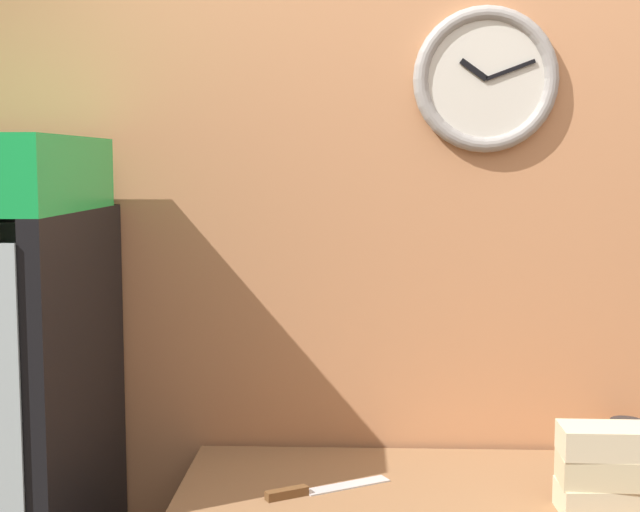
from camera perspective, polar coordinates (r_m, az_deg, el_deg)
wall_back at (r=2.59m, az=11.81°, el=-2.64°), size 5.20×0.10×2.70m
sandwich_stack_bottom at (r=2.24m, az=17.67°, el=-14.56°), size 0.21×0.13×0.07m
sandwich_stack_middle at (r=2.22m, az=17.73°, el=-12.90°), size 0.21×0.13×0.07m
sandwich_stack_top at (r=2.20m, az=17.79°, el=-11.20°), size 0.21×0.12×0.07m
chefs_knife at (r=2.27m, az=-0.57°, el=-14.75°), size 0.31×0.20×0.02m
condiment_jar at (r=2.63m, az=19.00°, el=-11.08°), size 0.10×0.10×0.11m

